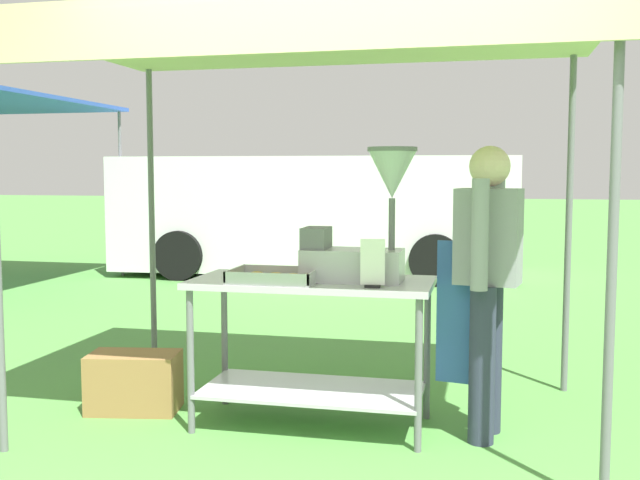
# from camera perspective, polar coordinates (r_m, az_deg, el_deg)

# --- Properties ---
(ground_plane) EXTENTS (70.00, 70.00, 0.00)m
(ground_plane) POSITION_cam_1_polar(r_m,az_deg,el_deg) (8.89, 8.27, -4.36)
(ground_plane) COLOR #519342
(stall_canopy) EXTENTS (3.19, 2.01, 2.28)m
(stall_canopy) POSITION_cam_1_polar(r_m,az_deg,el_deg) (4.35, -0.31, 14.77)
(stall_canopy) COLOR slate
(stall_canopy) RESTS_ON ground
(donut_cart) EXTENTS (1.37, 0.65, 0.86)m
(donut_cart) POSITION_cam_1_polar(r_m,az_deg,el_deg) (4.28, -0.60, -6.26)
(donut_cart) COLOR #B7B7BC
(donut_cart) RESTS_ON ground
(donut_tray) EXTENTS (0.48, 0.34, 0.07)m
(donut_tray) POSITION_cam_1_polar(r_m,az_deg,el_deg) (4.15, -3.50, -2.94)
(donut_tray) COLOR #B7B7BC
(donut_tray) RESTS_ON donut_cart
(donut_fryer) EXTENTS (0.64, 0.28, 0.75)m
(donut_fryer) POSITION_cam_1_polar(r_m,az_deg,el_deg) (4.14, 3.46, 0.88)
(donut_fryer) COLOR #B7B7BC
(donut_fryer) RESTS_ON donut_cart
(menu_sign) EXTENTS (0.13, 0.05, 0.26)m
(menu_sign) POSITION_cam_1_polar(r_m,az_deg,el_deg) (3.93, 4.07, -2.07)
(menu_sign) COLOR black
(menu_sign) RESTS_ON donut_cart
(vendor) EXTENTS (0.46, 0.54, 1.61)m
(vendor) POSITION_cam_1_polar(r_m,az_deg,el_deg) (4.15, 12.68, -2.71)
(vendor) COLOR #2D3347
(vendor) RESTS_ON ground
(supply_crate) EXTENTS (0.59, 0.39, 0.36)m
(supply_crate) POSITION_cam_1_polar(r_m,az_deg,el_deg) (4.78, -14.11, -10.56)
(supply_crate) COLOR olive
(supply_crate) RESTS_ON ground
(van_white) EXTENTS (5.72, 2.37, 1.69)m
(van_white) POSITION_cam_1_polar(r_m,az_deg,el_deg) (10.77, -0.44, 2.05)
(van_white) COLOR white
(van_white) RESTS_ON ground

